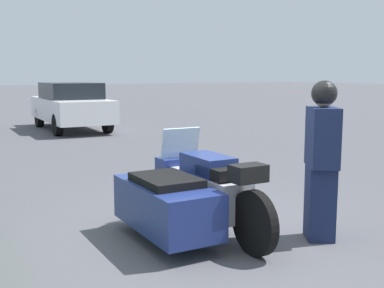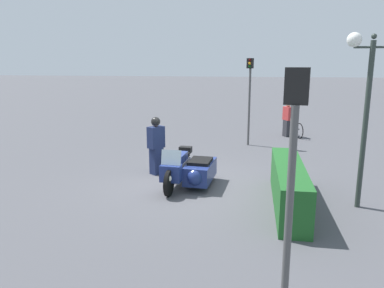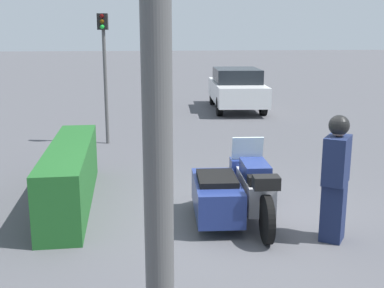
{
  "view_description": "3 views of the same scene",
  "coord_description": "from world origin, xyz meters",
  "px_view_note": "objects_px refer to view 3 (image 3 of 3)",
  "views": [
    {
      "loc": [
        -4.37,
        2.85,
        1.85
      ],
      "look_at": [
        0.2,
        -0.16,
        1.05
      ],
      "focal_mm": 45.0,
      "sensor_mm": 36.0,
      "label": 1
    },
    {
      "loc": [
        10.06,
        1.66,
        3.4
      ],
      "look_at": [
        0.14,
        0.03,
        1.19
      ],
      "focal_mm": 35.0,
      "sensor_mm": 36.0,
      "label": 2
    },
    {
      "loc": [
        -6.8,
        1.58,
        2.83
      ],
      "look_at": [
        -0.05,
        0.65,
        1.28
      ],
      "focal_mm": 45.0,
      "sensor_mm": 36.0,
      "label": 3
    }
  ],
  "objects_px": {
    "police_motorcycle": "(233,189)",
    "traffic_light_far": "(161,203)",
    "traffic_light_near": "(104,60)",
    "officer_rider": "(336,175)",
    "parked_car_background": "(236,88)",
    "hedge_bush_curbside": "(71,174)"
  },
  "relations": [
    {
      "from": "police_motorcycle",
      "to": "traffic_light_far",
      "type": "bearing_deg",
      "value": 169.15
    },
    {
      "from": "traffic_light_near",
      "to": "officer_rider",
      "type": "bearing_deg",
      "value": 36.23
    },
    {
      "from": "police_motorcycle",
      "to": "officer_rider",
      "type": "distance_m",
      "value": 1.64
    },
    {
      "from": "police_motorcycle",
      "to": "traffic_light_near",
      "type": "xyz_separation_m",
      "value": [
        5.66,
        2.14,
        1.73
      ]
    },
    {
      "from": "parked_car_background",
      "to": "traffic_light_far",
      "type": "bearing_deg",
      "value": 171.34
    },
    {
      "from": "traffic_light_near",
      "to": "parked_car_background",
      "type": "bearing_deg",
      "value": 148.13
    },
    {
      "from": "officer_rider",
      "to": "hedge_bush_curbside",
      "type": "height_order",
      "value": "officer_rider"
    },
    {
      "from": "police_motorcycle",
      "to": "officer_rider",
      "type": "relative_size",
      "value": 1.42
    },
    {
      "from": "hedge_bush_curbside",
      "to": "traffic_light_far",
      "type": "relative_size",
      "value": 1.05
    },
    {
      "from": "police_motorcycle",
      "to": "parked_car_background",
      "type": "height_order",
      "value": "parked_car_background"
    },
    {
      "from": "parked_car_background",
      "to": "hedge_bush_curbside",
      "type": "bearing_deg",
      "value": 157.74
    },
    {
      "from": "hedge_bush_curbside",
      "to": "parked_car_background",
      "type": "relative_size",
      "value": 0.8
    },
    {
      "from": "police_motorcycle",
      "to": "hedge_bush_curbside",
      "type": "height_order",
      "value": "police_motorcycle"
    },
    {
      "from": "officer_rider",
      "to": "traffic_light_near",
      "type": "height_order",
      "value": "traffic_light_near"
    },
    {
      "from": "officer_rider",
      "to": "hedge_bush_curbside",
      "type": "distance_m",
      "value": 4.34
    },
    {
      "from": "officer_rider",
      "to": "hedge_bush_curbside",
      "type": "relative_size",
      "value": 0.48
    },
    {
      "from": "officer_rider",
      "to": "traffic_light_near",
      "type": "xyz_separation_m",
      "value": [
        6.65,
        3.35,
        1.26
      ]
    },
    {
      "from": "police_motorcycle",
      "to": "hedge_bush_curbside",
      "type": "relative_size",
      "value": 0.68
    },
    {
      "from": "traffic_light_near",
      "to": "hedge_bush_curbside",
      "type": "bearing_deg",
      "value": 3.92
    },
    {
      "from": "officer_rider",
      "to": "police_motorcycle",
      "type": "bearing_deg",
      "value": -3.46
    },
    {
      "from": "hedge_bush_curbside",
      "to": "traffic_light_far",
      "type": "xyz_separation_m",
      "value": [
        -6.66,
        -1.08,
        1.82
      ]
    },
    {
      "from": "officer_rider",
      "to": "hedge_bush_curbside",
      "type": "xyz_separation_m",
      "value": [
        2.05,
        3.8,
        -0.43
      ]
    }
  ]
}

